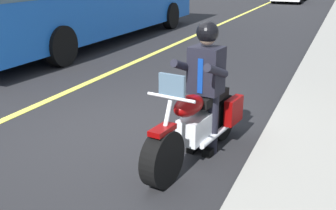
# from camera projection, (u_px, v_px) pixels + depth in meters

# --- Properties ---
(ground_plane) EXTENTS (80.00, 80.00, 0.00)m
(ground_plane) POSITION_uv_depth(u_px,v_px,m) (125.00, 130.00, 6.16)
(ground_plane) COLOR black
(lane_center_stripe) EXTENTS (60.00, 0.16, 0.01)m
(lane_center_stripe) POSITION_uv_depth(u_px,v_px,m) (24.00, 111.00, 6.91)
(lane_center_stripe) COLOR #E5DB4C
(lane_center_stripe) RESTS_ON ground_plane
(motorcycle_main) EXTENTS (2.22, 0.78, 1.26)m
(motorcycle_main) POSITION_uv_depth(u_px,v_px,m) (198.00, 124.00, 5.15)
(motorcycle_main) COLOR black
(motorcycle_main) RESTS_ON ground_plane
(rider_main) EXTENTS (0.67, 0.61, 1.74)m
(rider_main) POSITION_uv_depth(u_px,v_px,m) (206.00, 77.00, 5.11)
(rider_main) COLOR black
(rider_main) RESTS_ON ground_plane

